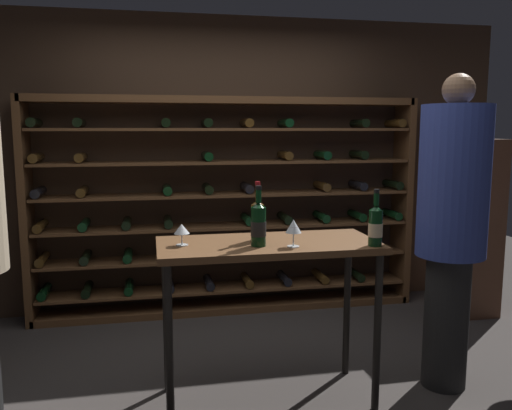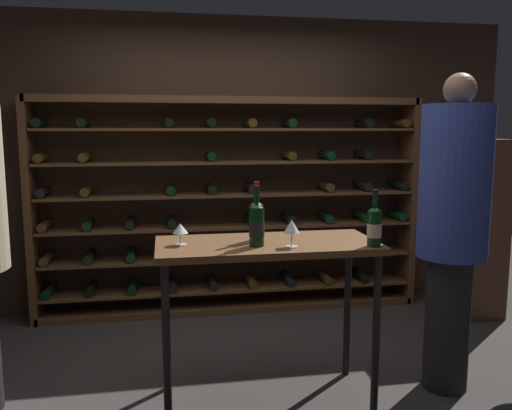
{
  "view_description": "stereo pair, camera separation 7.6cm",
  "coord_description": "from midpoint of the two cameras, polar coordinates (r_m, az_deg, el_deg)",
  "views": [
    {
      "loc": [
        -0.63,
        -3.07,
        1.62
      ],
      "look_at": [
        0.01,
        0.15,
        1.14
      ],
      "focal_mm": 36.87,
      "sensor_mm": 36.0,
      "label": 1
    },
    {
      "loc": [
        -0.56,
        -3.08,
        1.62
      ],
      "look_at": [
        0.01,
        0.15,
        1.14
      ],
      "focal_mm": 36.87,
      "sensor_mm": 36.0,
      "label": 2
    }
  ],
  "objects": [
    {
      "name": "ground_plane",
      "position": [
        3.53,
        -0.29,
        -19.08
      ],
      "size": [
        9.35,
        9.35,
        0.0
      ],
      "primitive_type": "plane",
      "color": "#383330"
    },
    {
      "name": "back_wall",
      "position": [
        4.8,
        -4.13,
        4.43
      ],
      "size": [
        5.22,
        0.1,
        2.6
      ],
      "primitive_type": "cube",
      "color": "#3D2B1E",
      "rests_on": "ground"
    },
    {
      "name": "wine_rack",
      "position": [
        4.63,
        -3.75,
        -0.32
      ],
      "size": [
        3.38,
        0.32,
        1.89
      ],
      "color": "brown",
      "rests_on": "ground"
    },
    {
      "name": "tasting_table",
      "position": [
        3.07,
        0.61,
        -6.15
      ],
      "size": [
        1.27,
        0.58,
        0.97
      ],
      "color": "brown",
      "rests_on": "ground"
    },
    {
      "name": "person_bystander_red_print",
      "position": [
        3.41,
        19.87,
        -1.33
      ],
      "size": [
        0.42,
        0.42,
        1.94
      ],
      "rotation": [
        0.0,
        0.0,
        1.74
      ],
      "color": "black",
      "rests_on": "ground"
    },
    {
      "name": "display_cabinet",
      "position": [
        4.91,
        21.82,
        -2.34
      ],
      "size": [
        0.44,
        0.36,
        1.53
      ],
      "primitive_type": "cube",
      "color": "#4C2D1E",
      "rests_on": "ground"
    },
    {
      "name": "wine_bottle_amber_reserve",
      "position": [
        3.06,
        -0.53,
        -1.63
      ],
      "size": [
        0.08,
        0.08,
        0.35
      ],
      "color": "#4C3314",
      "rests_on": "tasting_table"
    },
    {
      "name": "wine_bottle_gold_foil",
      "position": [
        2.99,
        12.13,
        -2.2
      ],
      "size": [
        0.08,
        0.08,
        0.32
      ],
      "color": "black",
      "rests_on": "tasting_table"
    },
    {
      "name": "wine_bottle_black_capsule",
      "position": [
        2.91,
        -0.47,
        -2.1
      ],
      "size": [
        0.09,
        0.09,
        0.34
      ],
      "color": "black",
      "rests_on": "tasting_table"
    },
    {
      "name": "wine_glass_stemmed_left",
      "position": [
        2.9,
        3.34,
        -2.42
      ],
      "size": [
        0.09,
        0.09,
        0.15
      ],
      "color": "silver",
      "rests_on": "tasting_table"
    },
    {
      "name": "wine_glass_stemmed_center",
      "position": [
        2.97,
        -8.79,
        -2.67
      ],
      "size": [
        0.09,
        0.09,
        0.12
      ],
      "color": "silver",
      "rests_on": "tasting_table"
    }
  ]
}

